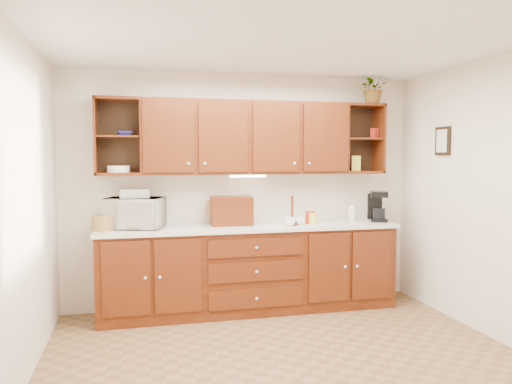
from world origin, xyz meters
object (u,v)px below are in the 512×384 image
bread_box (232,211)px  coffee_maker (378,207)px  microwave (135,213)px  potted_plant (374,88)px

bread_box → coffee_maker: coffee_maker is taller
bread_box → coffee_maker: (1.71, -0.06, 0.01)m
microwave → coffee_maker: (2.73, -0.07, 0.01)m
bread_box → potted_plant: bearing=4.5°
microwave → bread_box: 1.03m
microwave → bread_box: size_ratio=1.29×
coffee_maker → potted_plant: size_ratio=0.96×
microwave → bread_box: (1.03, -0.01, -0.00)m
coffee_maker → bread_box: bearing=-161.5°
microwave → coffee_maker: coffee_maker is taller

